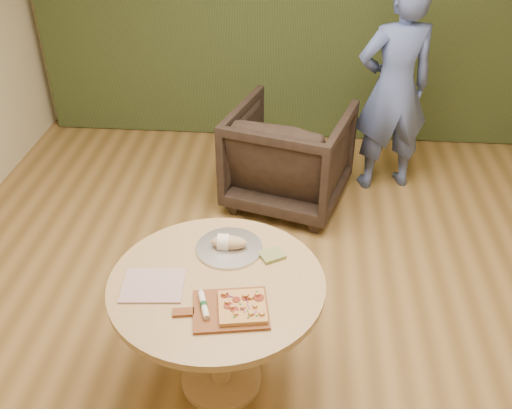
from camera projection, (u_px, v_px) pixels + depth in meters
The scene contains 11 objects.
room_shell at pixel (275, 142), 2.67m from camera, with size 5.04×6.04×2.84m.
pedestal_table at pixel (218, 301), 2.92m from camera, with size 1.09×1.09×0.75m.
pizza_paddle at pixel (228, 310), 2.66m from camera, with size 0.47×0.34×0.01m.
flatbread_pizza at pixel (242, 307), 2.65m from camera, with size 0.25×0.25×0.04m.
cutlery_roll at pixel (204, 305), 2.65m from camera, with size 0.08×0.20×0.03m.
newspaper at pixel (153, 285), 2.80m from camera, with size 0.30×0.25×0.01m, color silver.
serving_tray at pixel (229, 248), 3.04m from camera, with size 0.36×0.36×0.02m.
bread_roll at pixel (227, 242), 3.02m from camera, with size 0.19×0.09×0.09m.
green_packet at pixel (272, 255), 2.99m from camera, with size 0.12×0.10×0.02m, color #5C6C30.
armchair at pixel (289, 151), 4.57m from camera, with size 0.88×0.83×0.91m, color black.
person_standing at pixel (394, 89), 4.55m from camera, with size 0.64×0.42×1.76m, color #4A5D9B.
Camera 1 is at (0.11, -2.38, 2.64)m, focal length 40.00 mm.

